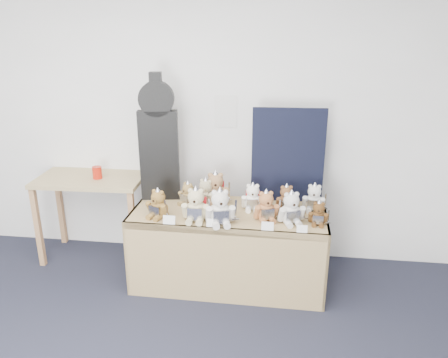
# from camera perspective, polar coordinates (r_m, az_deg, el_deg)

# --- Properties ---
(room_shell) EXTENTS (6.00, 6.00, 6.00)m
(room_shell) POSITION_cam_1_polar(r_m,az_deg,el_deg) (4.08, 0.21, 8.80)
(room_shell) COLOR white
(room_shell) RESTS_ON floor
(display_table) EXTENTS (1.67, 0.71, 0.69)m
(display_table) POSITION_cam_1_polar(r_m,az_deg,el_deg) (3.75, 0.49, -6.71)
(display_table) COLOR #98794D
(display_table) RESTS_ON floor
(side_table) EXTENTS (1.02, 0.59, 0.83)m
(side_table) POSITION_cam_1_polar(r_m,az_deg,el_deg) (4.38, -16.93, -1.38)
(side_table) COLOR #94824F
(side_table) RESTS_ON floor
(guitar_case) EXTENTS (0.36, 0.16, 1.14)m
(guitar_case) POSITION_cam_1_polar(r_m,az_deg,el_deg) (3.90, -8.55, 5.14)
(guitar_case) COLOR black
(guitar_case) RESTS_ON display_table
(navy_board) EXTENTS (0.64, 0.04, 0.85)m
(navy_board) POSITION_cam_1_polar(r_m,az_deg,el_deg) (3.87, 8.35, 3.01)
(navy_board) COLOR black
(navy_board) RESTS_ON display_table
(red_cup) EXTENTS (0.09, 0.09, 0.12)m
(red_cup) POSITION_cam_1_polar(r_m,az_deg,el_deg) (4.27, -16.23, 0.81)
(red_cup) COLOR #B41B0C
(red_cup) RESTS_ON side_table
(teddy_front_far_left) EXTENTS (0.22, 0.21, 0.27)m
(teddy_front_far_left) POSITION_cam_1_polar(r_m,az_deg,el_deg) (3.64, -8.61, -3.35)
(teddy_front_far_left) COLOR brown
(teddy_front_far_left) RESTS_ON display_table
(teddy_front_left) EXTENTS (0.26, 0.21, 0.32)m
(teddy_front_left) POSITION_cam_1_polar(r_m,az_deg,el_deg) (3.54, -3.68, -3.54)
(teddy_front_left) COLOR #C5B78B
(teddy_front_left) RESTS_ON display_table
(teddy_front_centre) EXTENTS (0.27, 0.24, 0.33)m
(teddy_front_centre) POSITION_cam_1_polar(r_m,az_deg,el_deg) (3.47, -0.50, -3.86)
(teddy_front_centre) COLOR beige
(teddy_front_centre) RESTS_ON display_table
(teddy_front_right) EXTENTS (0.24, 0.21, 0.28)m
(teddy_front_right) POSITION_cam_1_polar(r_m,az_deg,el_deg) (3.56, 5.51, -3.66)
(teddy_front_right) COLOR #A4683E
(teddy_front_right) RESTS_ON display_table
(teddy_front_far_right) EXTENTS (0.25, 0.23, 0.30)m
(teddy_front_far_right) POSITION_cam_1_polar(r_m,az_deg,el_deg) (3.53, 8.77, -3.90)
(teddy_front_far_right) COLOR silver
(teddy_front_far_right) RESTS_ON display_table
(teddy_front_end) EXTENTS (0.18, 0.15, 0.22)m
(teddy_front_end) POSITION_cam_1_polar(r_m,az_deg,el_deg) (3.56, 12.23, -4.50)
(teddy_front_end) COLOR #54371C
(teddy_front_end) RESTS_ON display_table
(teddy_back_left) EXTENTS (0.22, 0.21, 0.27)m
(teddy_back_left) POSITION_cam_1_polar(r_m,az_deg,el_deg) (3.84, -2.42, -1.87)
(teddy_back_left) COLOR #C2B68E
(teddy_back_left) RESTS_ON display_table
(teddy_back_centre_left) EXTENTS (0.27, 0.24, 0.33)m
(teddy_back_centre_left) POSITION_cam_1_polar(r_m,az_deg,el_deg) (3.87, -1.10, -1.39)
(teddy_back_centre_left) COLOR #9C754E
(teddy_back_centre_left) RESTS_ON display_table
(teddy_back_centre_right) EXTENTS (0.22, 0.18, 0.26)m
(teddy_back_centre_right) POSITION_cam_1_polar(r_m,az_deg,el_deg) (3.76, 3.76, -2.48)
(teddy_back_centre_right) COLOR white
(teddy_back_centre_right) RESTS_ON display_table
(teddy_back_right) EXTENTS (0.21, 0.18, 0.25)m
(teddy_back_right) POSITION_cam_1_polar(r_m,az_deg,el_deg) (3.78, 8.14, -2.59)
(teddy_back_right) COLOR brown
(teddy_back_right) RESTS_ON display_table
(teddy_back_end) EXTENTS (0.22, 0.19, 0.27)m
(teddy_back_end) POSITION_cam_1_polar(r_m,az_deg,el_deg) (3.81, 11.67, -2.52)
(teddy_back_end) COLOR silver
(teddy_back_end) RESTS_ON display_table
(teddy_back_far_left) EXTENTS (0.19, 0.19, 0.23)m
(teddy_back_far_left) POSITION_cam_1_polar(r_m,az_deg,el_deg) (3.87, -4.75, -2.03)
(teddy_back_far_left) COLOR olive
(teddy_back_far_left) RESTS_ON display_table
(entry_card_a) EXTENTS (0.10, 0.02, 0.07)m
(entry_card_a) POSITION_cam_1_polar(r_m,az_deg,el_deg) (3.52, -7.19, -5.33)
(entry_card_a) COLOR silver
(entry_card_a) RESTS_ON display_table
(entry_card_b) EXTENTS (0.09, 0.02, 0.07)m
(entry_card_b) POSITION_cam_1_polar(r_m,az_deg,el_deg) (3.45, -1.52, -5.75)
(entry_card_b) COLOR silver
(entry_card_b) RESTS_ON display_table
(entry_card_c) EXTENTS (0.10, 0.02, 0.07)m
(entry_card_c) POSITION_cam_1_polar(r_m,az_deg,el_deg) (3.41, 5.71, -6.15)
(entry_card_c) COLOR silver
(entry_card_c) RESTS_ON display_table
(entry_card_d) EXTENTS (0.08, 0.02, 0.06)m
(entry_card_d) POSITION_cam_1_polar(r_m,az_deg,el_deg) (3.42, 10.16, -6.43)
(entry_card_d) COLOR silver
(entry_card_d) RESTS_ON display_table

